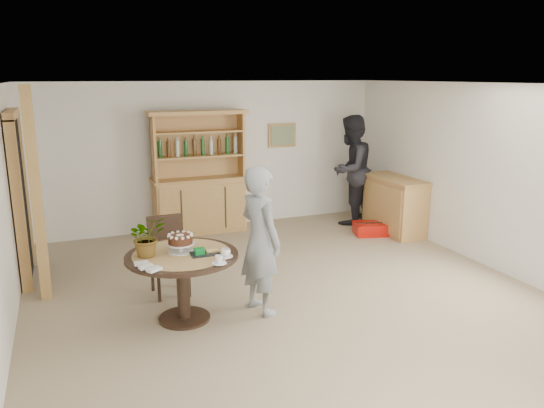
{
  "coord_description": "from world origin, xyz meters",
  "views": [
    {
      "loc": [
        -2.38,
        -5.28,
        2.6
      ],
      "look_at": [
        -0.03,
        0.62,
        1.05
      ],
      "focal_mm": 35.0,
      "sensor_mm": 36.0,
      "label": 1
    }
  ],
  "objects_px": {
    "red_suitcase": "(373,229)",
    "dining_chair": "(168,250)",
    "sideboard": "(394,205)",
    "adult_person": "(350,170)",
    "dining_table": "(182,267)",
    "hutch": "(199,192)",
    "teen_boy": "(260,240)"
  },
  "relations": [
    {
      "from": "dining_chair",
      "to": "teen_boy",
      "type": "xyz_separation_m",
      "value": [
        0.85,
        -0.93,
        0.3
      ]
    },
    {
      "from": "dining_table",
      "to": "red_suitcase",
      "type": "xyz_separation_m",
      "value": [
        3.62,
        1.96,
        -0.5
      ]
    },
    {
      "from": "dining_chair",
      "to": "red_suitcase",
      "type": "xyz_separation_m",
      "value": [
        3.63,
        1.13,
        -0.43
      ]
    },
    {
      "from": "dining_table",
      "to": "teen_boy",
      "type": "xyz_separation_m",
      "value": [
        0.85,
        -0.1,
        0.23
      ]
    },
    {
      "from": "hutch",
      "to": "dining_table",
      "type": "bearing_deg",
      "value": -107.21
    },
    {
      "from": "teen_boy",
      "to": "adult_person",
      "type": "xyz_separation_m",
      "value": [
        2.78,
        2.87,
        0.13
      ]
    },
    {
      "from": "dining_table",
      "to": "red_suitcase",
      "type": "relative_size",
      "value": 1.75
    },
    {
      "from": "sideboard",
      "to": "hutch",
      "type": "bearing_deg",
      "value": 157.79
    },
    {
      "from": "sideboard",
      "to": "dining_table",
      "type": "bearing_deg",
      "value": -153.97
    },
    {
      "from": "dining_chair",
      "to": "red_suitcase",
      "type": "relative_size",
      "value": 1.38
    },
    {
      "from": "sideboard",
      "to": "red_suitcase",
      "type": "relative_size",
      "value": 1.84
    },
    {
      "from": "teen_boy",
      "to": "dining_table",
      "type": "bearing_deg",
      "value": 68.03
    },
    {
      "from": "sideboard",
      "to": "teen_boy",
      "type": "height_order",
      "value": "teen_boy"
    },
    {
      "from": "hutch",
      "to": "dining_chair",
      "type": "relative_size",
      "value": 2.16
    },
    {
      "from": "hutch",
      "to": "sideboard",
      "type": "xyz_separation_m",
      "value": [
        3.04,
        -1.24,
        -0.22
      ]
    },
    {
      "from": "red_suitcase",
      "to": "dining_chair",
      "type": "bearing_deg",
      "value": -147.1
    },
    {
      "from": "dining_chair",
      "to": "red_suitcase",
      "type": "distance_m",
      "value": 3.82
    },
    {
      "from": "teen_boy",
      "to": "red_suitcase",
      "type": "xyz_separation_m",
      "value": [
        2.77,
        2.06,
        -0.73
      ]
    },
    {
      "from": "red_suitcase",
      "to": "hutch",
      "type": "bearing_deg",
      "value": 170.12
    },
    {
      "from": "sideboard",
      "to": "dining_table",
      "type": "xyz_separation_m",
      "value": [
        -4.03,
        -1.97,
        0.13
      ]
    },
    {
      "from": "teen_boy",
      "to": "sideboard",
      "type": "bearing_deg",
      "value": -72.23
    },
    {
      "from": "sideboard",
      "to": "adult_person",
      "type": "bearing_deg",
      "value": 117.06
    },
    {
      "from": "dining_table",
      "to": "red_suitcase",
      "type": "bearing_deg",
      "value": 28.44
    },
    {
      "from": "dining_table",
      "to": "dining_chair",
      "type": "height_order",
      "value": "dining_chair"
    },
    {
      "from": "dining_table",
      "to": "hutch",
      "type": "bearing_deg",
      "value": 72.79
    },
    {
      "from": "sideboard",
      "to": "red_suitcase",
      "type": "xyz_separation_m",
      "value": [
        -0.41,
        -0.01,
        -0.37
      ]
    },
    {
      "from": "teen_boy",
      "to": "red_suitcase",
      "type": "bearing_deg",
      "value": -68.61
    },
    {
      "from": "hutch",
      "to": "dining_chair",
      "type": "xyz_separation_m",
      "value": [
        -1.0,
        -2.38,
        -0.15
      ]
    },
    {
      "from": "adult_person",
      "to": "dining_table",
      "type": "bearing_deg",
      "value": 6.1
    },
    {
      "from": "sideboard",
      "to": "teen_boy",
      "type": "bearing_deg",
      "value": -146.97
    },
    {
      "from": "hutch",
      "to": "dining_table",
      "type": "xyz_separation_m",
      "value": [
        -0.99,
        -3.21,
        -0.08
      ]
    },
    {
      "from": "teen_boy",
      "to": "adult_person",
      "type": "relative_size",
      "value": 0.87
    }
  ]
}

